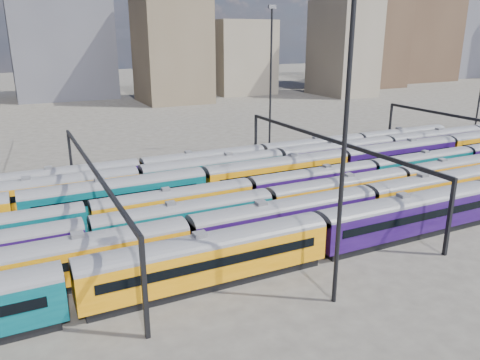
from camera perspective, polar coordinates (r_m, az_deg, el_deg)
name	(u,v)px	position (r m, az deg, el deg)	size (l,w,h in m)	color
ground	(260,207)	(59.44, 2.41, -3.26)	(500.00, 500.00, 0.00)	#3F3B35
rake_0	(318,230)	(45.71, 9.54, -6.05)	(136.39, 3.32, 5.61)	black
rake_1	(188,234)	(44.91, -6.38, -6.55)	(130.15, 3.17, 5.35)	black
rake_2	(339,189)	(59.06, 11.96, -1.11)	(99.75, 2.92, 4.92)	black
rake_3	(249,190)	(57.94, 1.13, -1.18)	(115.75, 2.82, 4.74)	black
rake_4	(117,193)	(57.63, -14.81, -1.49)	(155.21, 3.24, 5.47)	black
rake_5	(279,160)	(71.00, 4.78, 2.50)	(128.34, 3.13, 5.27)	black
rake_6	(204,161)	(71.05, -4.35, 2.34)	(98.60, 2.89, 4.86)	black
gantry_1	(92,176)	(51.25, -17.56, 0.52)	(0.35, 40.35, 8.03)	black
gantry_2	(327,146)	(62.68, 10.58, 4.04)	(0.35, 40.35, 8.03)	black
mast_2	(345,134)	(35.18, 12.68, 5.52)	(1.40, 0.50, 25.60)	black
mast_3	(271,75)	(84.19, 3.77, 12.61)	(1.40, 0.50, 25.60)	black
skyline	(364,34)	(202.87, 14.92, 16.82)	(399.22, 60.48, 50.03)	#665B4C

